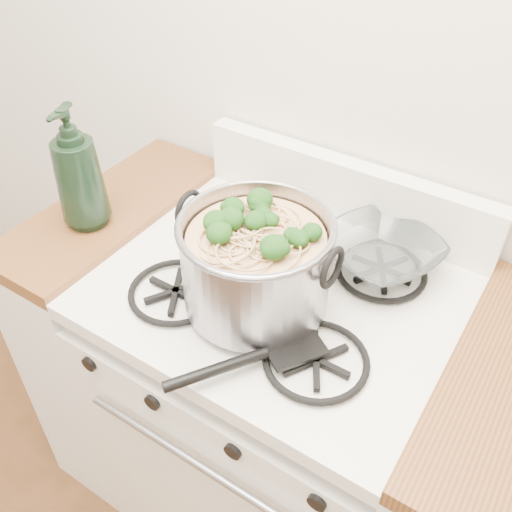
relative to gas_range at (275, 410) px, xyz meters
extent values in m
plane|color=silver|center=(0.00, 0.34, 0.91)|extent=(3.60, 0.00, 3.60)
cube|color=white|center=(0.00, 0.00, -0.03)|extent=(0.76, 0.65, 0.81)
cube|color=white|center=(0.00, 0.00, 0.44)|extent=(0.76, 0.65, 0.04)
cube|color=black|center=(0.00, -0.31, -0.02)|extent=(0.58, 0.02, 0.46)
cube|color=black|center=(0.00, 0.00, 0.48)|extent=(0.60, 0.56, 0.02)
cylinder|color=black|center=(-0.28, -0.32, 0.34)|extent=(0.04, 0.03, 0.04)
cylinder|color=black|center=(-0.10, -0.32, 0.34)|extent=(0.04, 0.03, 0.04)
cylinder|color=black|center=(0.10, -0.32, 0.34)|extent=(0.04, 0.03, 0.04)
cylinder|color=black|center=(0.28, -0.32, 0.34)|extent=(0.04, 0.03, 0.04)
cube|color=silver|center=(-0.51, 0.00, 0.00)|extent=(0.25, 0.65, 0.88)
cube|color=#552F14|center=(-0.51, 0.00, 0.46)|extent=(0.25, 0.65, 0.04)
cylinder|color=gray|center=(-0.01, -0.08, 0.59)|extent=(0.29, 0.29, 0.19)
torus|color=gray|center=(-0.01, -0.08, 0.68)|extent=(0.30, 0.30, 0.01)
torus|color=black|center=(-0.17, -0.08, 0.65)|extent=(0.01, 0.08, 0.08)
torus|color=black|center=(0.15, -0.08, 0.65)|extent=(0.01, 0.08, 0.08)
cylinder|color=tan|center=(-0.01, -0.08, 0.57)|extent=(0.27, 0.27, 0.17)
sphere|color=#184211|center=(-0.01, -0.08, 0.67)|extent=(0.04, 0.04, 0.04)
sphere|color=#184211|center=(-0.01, -0.08, 0.67)|extent=(0.04, 0.04, 0.04)
sphere|color=#184211|center=(-0.01, -0.08, 0.67)|extent=(0.04, 0.04, 0.04)
sphere|color=#184211|center=(-0.01, -0.08, 0.67)|extent=(0.04, 0.04, 0.04)
sphere|color=#184211|center=(-0.01, -0.08, 0.67)|extent=(0.04, 0.04, 0.04)
sphere|color=#184211|center=(-0.01, -0.08, 0.67)|extent=(0.04, 0.04, 0.04)
sphere|color=#184211|center=(-0.01, -0.08, 0.67)|extent=(0.04, 0.04, 0.04)
sphere|color=#184211|center=(-0.01, -0.08, 0.67)|extent=(0.04, 0.04, 0.04)
sphere|color=#184211|center=(-0.01, -0.08, 0.67)|extent=(0.04, 0.04, 0.04)
sphere|color=#184211|center=(-0.01, -0.08, 0.67)|extent=(0.04, 0.04, 0.04)
sphere|color=#184211|center=(-0.01, -0.08, 0.67)|extent=(0.04, 0.04, 0.04)
sphere|color=#184211|center=(-0.01, -0.08, 0.67)|extent=(0.04, 0.04, 0.04)
sphere|color=#184211|center=(-0.01, -0.08, 0.67)|extent=(0.04, 0.04, 0.04)
imported|color=white|center=(0.16, 0.17, 0.50)|extent=(0.13, 0.13, 0.02)
imported|color=black|center=(-0.50, -0.08, 0.63)|extent=(0.15, 0.15, 0.30)
camera|label=1|loc=(0.45, -0.79, 1.32)|focal=40.00mm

